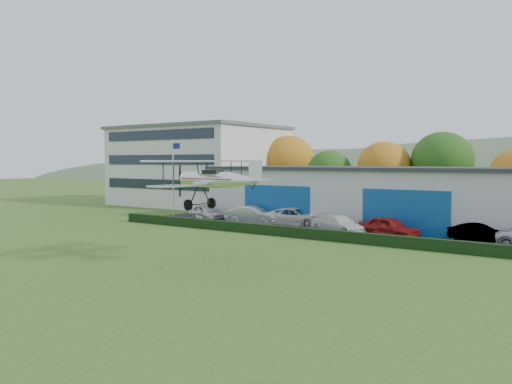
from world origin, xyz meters
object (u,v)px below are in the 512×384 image
Objects in this scene: office_block at (199,166)px; car_5 at (478,233)px; car_4 at (389,228)px; car_0 at (206,213)px; hangar at (429,198)px; car_3 at (339,225)px; biplane at (214,178)px; car_2 at (296,217)px; flagpole at (174,171)px; car_1 at (254,215)px.

office_block reaches higher than car_5.
car_4 is at bearing 117.09° from car_5.
car_5 is (24.66, 0.99, -0.11)m from car_0.
hangar is 9.80m from car_3.
office_block is 2.75× the size of biplane.
office_block is (-33.00, 7.02, 2.56)m from hangar.
hangar reaches higher than car_0.
hangar reaches higher than car_2.
car_4 is (24.56, -2.39, -3.93)m from flagpole.
biplane is (-4.02, -15.50, 4.03)m from car_4.
office_block is at bearing 140.09° from biplane.
biplane is at bearing -41.06° from flagpole.
biplane is (20.54, -17.89, 0.11)m from flagpole.
car_1 is 19.15m from car_5.
biplane is at bearing -100.32° from hangar.
hangar is at bearing 86.92° from biplane.
car_2 is at bearing -81.70° from car_1.
office_block is at bearing 47.20° from car_1.
car_2 is (23.27, -13.36, -4.35)m from office_block.
flagpole is (-24.88, -5.98, 2.13)m from hangar.
flagpole is 1.07× the size of biplane.
flagpole reaches higher than biplane.
car_0 is at bearing 139.25° from biplane.
biplane is (5.38, -17.53, 4.03)m from car_2.
hangar is at bearing -63.99° from car_2.
office_block reaches higher than car_2.
car_5 is (5.57, -6.51, -1.94)m from hangar.
car_4 is (32.67, -15.39, -4.35)m from office_block.
biplane reaches higher than car_3.
car_2 reaches higher than car_4.
car_1 is at bearing 97.58° from car_2.
office_block reaches higher than car_1.
biplane is at bearing -157.20° from car_1.
car_4 is at bearing -72.57° from car_0.
office_block reaches higher than flagpole.
hangar is 5.08× the size of flagpole.
car_4 is at bearing -109.24° from car_2.
car_3 is at bearing -28.58° from office_block.
office_block is 42.13m from biplane.
hangar is 33.84m from office_block.
car_2 is 5.82m from car_3.
flagpole is 1.57× the size of car_1.
car_4 reaches higher than car_5.
hangar reaches higher than car_3.
office_block is 3.96× the size of car_3.
flagpole is at bearing -58.03° from office_block.
car_3 is at bearing 97.28° from biplane.
car_0 is 0.88× the size of car_3.
hangar is 7.81× the size of car_3.
flagpole reaches higher than car_2.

